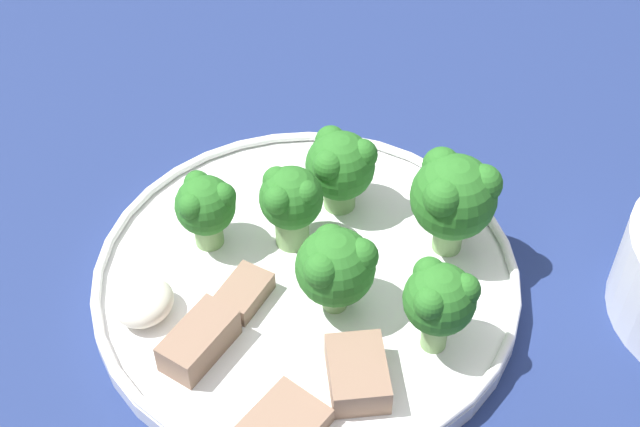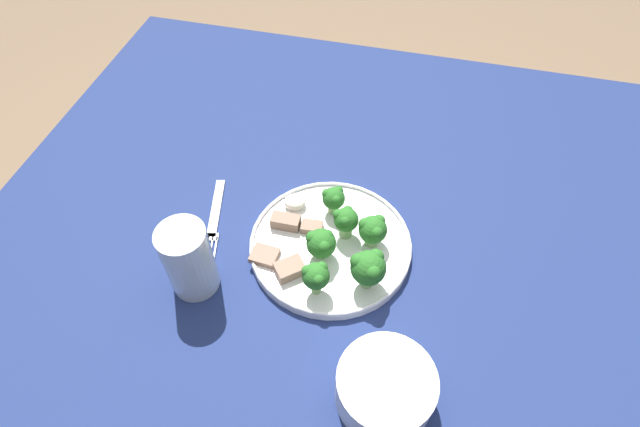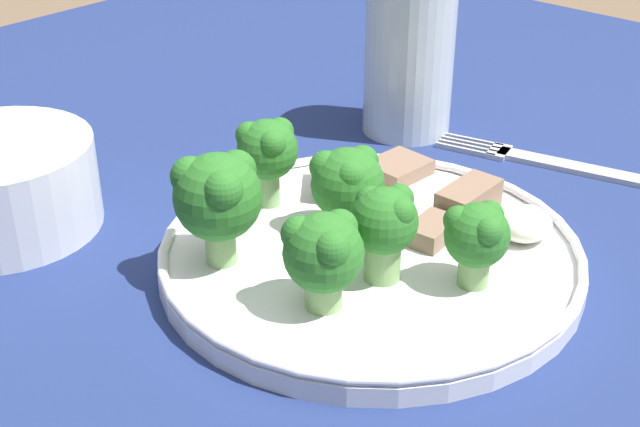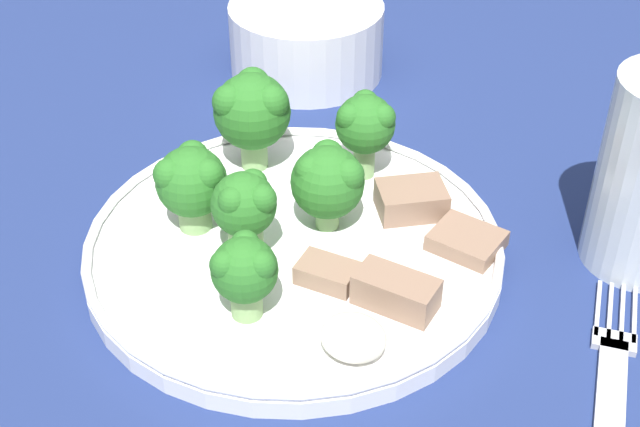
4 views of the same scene
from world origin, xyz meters
name	(u,v)px [view 4 (image 4 of 4)]	position (x,y,z in m)	size (l,w,h in m)	color
table	(287,323)	(0.00, 0.00, 0.63)	(1.21, 1.17, 0.71)	navy
dinner_plate	(294,247)	(0.02, -0.02, 0.72)	(0.25, 0.25, 0.02)	white
fork	(611,393)	(0.22, -0.03, 0.71)	(0.06, 0.17, 0.00)	#B2B2B7
cream_bowl	(306,41)	(-0.10, 0.19, 0.73)	(0.13, 0.13, 0.06)	silver
broccoli_floret_near_rim_left	(191,181)	(-0.04, -0.04, 0.75)	(0.04, 0.04, 0.06)	#7FA866
broccoli_floret_center_left	(246,207)	(0.00, -0.04, 0.75)	(0.04, 0.04, 0.06)	#7FA866
broccoli_floret_back_left	(365,124)	(0.02, 0.07, 0.76)	(0.04, 0.04, 0.06)	#7FA866
broccoli_floret_front_left	(252,110)	(-0.05, 0.04, 0.76)	(0.05, 0.05, 0.07)	#7FA866
broccoli_floret_center_back	(328,180)	(0.03, 0.01, 0.75)	(0.05, 0.05, 0.06)	#7FA866
broccoli_floret_mid_cluster	(245,270)	(0.03, -0.08, 0.75)	(0.04, 0.04, 0.05)	#7FA866
meat_slice_front_slice	(396,292)	(0.10, -0.04, 0.73)	(0.05, 0.02, 0.02)	#846651
meat_slice_middle_slice	(467,241)	(0.11, 0.03, 0.72)	(0.04, 0.04, 0.01)	#846651
meat_slice_rear_slice	(411,200)	(0.07, 0.05, 0.73)	(0.05, 0.05, 0.02)	#846651
meat_slice_edge_slice	(327,273)	(0.05, -0.04, 0.72)	(0.04, 0.03, 0.01)	#846651
sauce_dollop	(353,337)	(0.09, -0.08, 0.73)	(0.04, 0.03, 0.02)	silver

